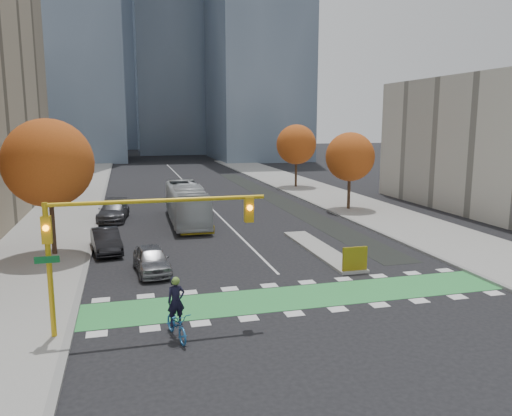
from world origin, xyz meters
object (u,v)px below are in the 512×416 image
hazard_board (355,259)px  parked_car_a (152,259)px  traffic_signal_west (121,231)px  tree_west (48,163)px  tree_east_near (350,157)px  tree_east_far (296,145)px  parked_car_b (106,241)px  parked_car_c (113,211)px  cyclist (177,318)px  bus (187,203)px

hazard_board → parked_car_a: bearing=164.4°
traffic_signal_west → tree_west: bearing=108.0°
tree_east_near → parked_car_a: (-18.50, -14.88, -4.14)m
hazard_board → tree_east_far: bearing=75.9°
tree_west → traffic_signal_west: size_ratio=0.96×
parked_car_b → parked_car_c: size_ratio=0.83×
tree_east_far → cyclist: tree_east_far is taller
tree_east_far → parked_car_a: bearing=-121.6°
parked_car_c → parked_car_b: bearing=-84.7°
tree_west → parked_car_a: bearing=-41.6°
hazard_board → parked_car_c: (-12.74, 18.37, -0.02)m
parked_car_c → tree_west: bearing=-100.4°
tree_east_near → parked_car_c: tree_east_near is taller
cyclist → bus: size_ratio=0.22×
traffic_signal_west → parked_car_c: 23.33m
cyclist → traffic_signal_west: bearing=138.0°
traffic_signal_west → parked_car_a: (1.43, 7.63, -3.31)m
tree_east_near → hazard_board: bearing=-114.2°
cyclist → tree_east_far: bearing=52.2°
tree_west → tree_east_near: size_ratio=1.16×
tree_east_near → parked_car_b: tree_east_near is taller
cyclist → parked_car_b: cyclist is taller
parked_car_b → tree_west: bearing=174.4°
hazard_board → tree_west: 18.44m
hazard_board → tree_west: size_ratio=0.17×
tree_west → hazard_board: bearing=-26.0°
cyclist → parked_car_b: (-2.94, 13.69, -0.07)m
tree_west → parked_car_a: (5.50, -4.88, -4.89)m
tree_east_far → cyclist: bearing=-115.1°
tree_east_near → cyclist: 29.96m
cyclist → parked_car_b: bearing=89.5°
tree_west → bus: tree_west is taller
cyclist → parked_car_a: cyclist is taller
bus → parked_car_b: bus is taller
traffic_signal_west → parked_car_b: size_ratio=1.91×
tree_west → parked_car_b: size_ratio=1.84×
parked_car_b → tree_east_near: bearing=17.3°
hazard_board → cyclist: size_ratio=0.58×
parked_car_a → traffic_signal_west: bearing=-105.7°
parked_car_b → tree_east_far: bearing=42.4°
tree_west → cyclist: size_ratio=3.42×
hazard_board → cyclist: cyclist is taller
traffic_signal_west → bus: 21.40m
hazard_board → cyclist: 11.59m
bus → tree_east_far: bearing=50.0°
tree_west → parked_car_a: 8.83m
hazard_board → parked_car_c: size_ratio=0.26×
tree_east_far → cyclist: 43.92m
parked_car_a → parked_car_c: 15.61m
tree_west → traffic_signal_west: 13.25m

